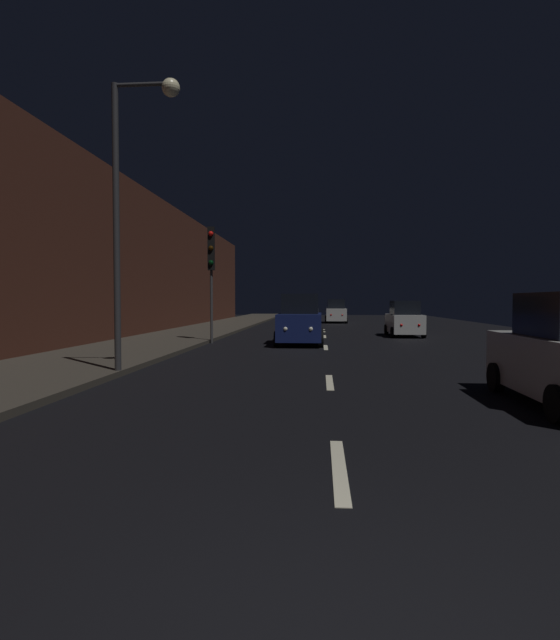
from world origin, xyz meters
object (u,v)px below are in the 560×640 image
at_px(car_parked_right_far, 404,320).
at_px(traffic_light_far_left, 211,258).
at_px(car_approaching_headlights, 300,321).
at_px(streetlamp_overhead, 134,182).
at_px(car_distant_taillights, 336,312).

bearing_deg(car_parked_right_far, traffic_light_far_left, 119.74).
xyz_separation_m(traffic_light_far_left, car_approaching_headlights, (3.95, -0.15, -2.76)).
xyz_separation_m(traffic_light_far_left, streetlamp_overhead, (0.25, -9.99, 1.05)).
bearing_deg(car_approaching_headlights, car_parked_right_far, 135.63).
bearing_deg(car_approaching_headlights, streetlamp_overhead, -20.60).
height_order(streetlamp_overhead, car_parked_right_far, streetlamp_overhead).
height_order(traffic_light_far_left, streetlamp_overhead, streetlamp_overhead).
distance_m(car_parked_right_far, car_distant_taillights, 17.04).
height_order(car_approaching_headlights, car_parked_right_far, car_approaching_headlights).
height_order(traffic_light_far_left, car_parked_right_far, traffic_light_far_left).
xyz_separation_m(streetlamp_overhead, car_parked_right_far, (9.03, 15.29, -3.94)).
relative_size(streetlamp_overhead, car_parked_right_far, 1.93).
bearing_deg(car_approaching_headlights, traffic_light_far_left, -92.18).
distance_m(traffic_light_far_left, car_distant_taillights, 23.07).
bearing_deg(car_distant_taillights, car_parked_right_far, -169.42).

